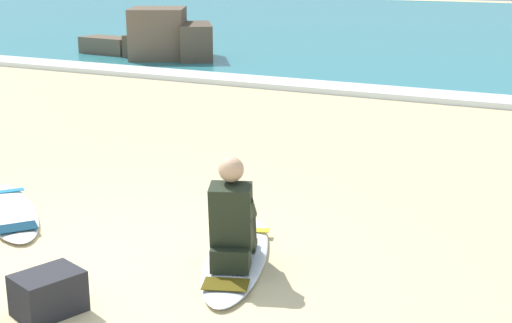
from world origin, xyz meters
TOP-DOWN VIEW (x-y plane):
  - ground_plane at (0.00, 0.00)m, footprint 80.00×80.00m
  - sea at (0.00, 22.71)m, footprint 80.00×28.00m
  - breaking_foam at (0.00, 9.01)m, footprint 80.00×0.90m
  - surfboard_main at (0.80, 0.79)m, footprint 1.17×2.07m
  - surfer_seated at (0.87, 0.58)m, footprint 0.56×0.77m
  - surfboard_spare_far at (-1.88, 0.82)m, footprint 1.90×1.66m
  - rock_outcrop_distant at (-6.64, 10.95)m, footprint 4.06×2.19m
  - beach_bag at (-0.01, -0.70)m, footprint 0.50×0.57m

SIDE VIEW (x-z plane):
  - ground_plane at x=0.00m, z-range 0.00..0.00m
  - surfboard_main at x=0.80m, z-range 0.00..0.07m
  - surfboard_spare_far at x=-1.88m, z-range 0.00..0.07m
  - sea at x=0.00m, z-range 0.00..0.10m
  - breaking_foam at x=0.00m, z-range 0.00..0.11m
  - beach_bag at x=-0.01m, z-range 0.00..0.32m
  - surfer_seated at x=0.87m, z-range -0.04..0.91m
  - rock_outcrop_distant at x=-6.64m, z-range -0.12..1.20m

